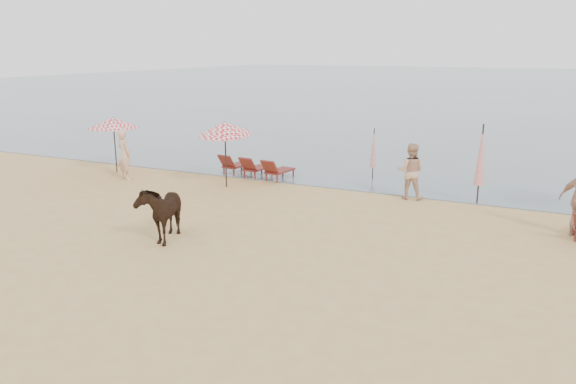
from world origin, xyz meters
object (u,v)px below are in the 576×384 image
object	(u,v)px
umbrella_open_left_a	(113,123)
beachgoer_left	(124,155)
umbrella_open_left_b	(225,128)
umbrella_closed_left	(374,148)
cow	(161,211)
beachgoer_right_a	(411,171)
umbrella_closed_right	(481,155)
lounger_cluster_left	(255,167)

from	to	relation	value
umbrella_open_left_a	beachgoer_left	world-z (taller)	umbrella_open_left_a
umbrella_open_left_b	umbrella_closed_left	xyz separation A→B (m)	(4.40, 3.46, -0.92)
umbrella_open_left_b	cow	bearing A→B (deg)	-80.73
beachgoer_left	umbrella_open_left_b	bearing A→B (deg)	-151.62
beachgoer_right_a	umbrella_open_left_a	bearing A→B (deg)	-1.71
umbrella_closed_right	cow	bearing A→B (deg)	-134.58
lounger_cluster_left	umbrella_open_left_b	xyz separation A→B (m)	(-0.16, -1.88, 1.72)
cow	beachgoer_right_a	size ratio (longest dim) A/B	0.97
lounger_cluster_left	umbrella_closed_left	distance (m)	4.60
umbrella_closed_right	beachgoer_left	bearing A→B (deg)	-170.48
umbrella_closed_left	beachgoer_right_a	world-z (taller)	umbrella_closed_left
umbrella_open_left_b	cow	world-z (taller)	umbrella_open_left_b
umbrella_closed_left	beachgoer_right_a	bearing A→B (deg)	-48.90
beachgoer_left	lounger_cluster_left	bearing A→B (deg)	-129.80
umbrella_closed_left	umbrella_closed_right	xyz separation A→B (m)	(4.08, -1.95, 0.38)
umbrella_closed_left	cow	distance (m)	9.53
cow	umbrella_open_left_b	bearing A→B (deg)	85.25
cow	umbrella_closed_left	bearing A→B (deg)	52.61
umbrella_closed_right	beachgoer_left	size ratio (longest dim) A/B	1.35
umbrella_open_left_a	umbrella_closed_right	distance (m)	13.84
umbrella_closed_left	umbrella_open_left_b	bearing A→B (deg)	-141.78
umbrella_closed_left	beachgoer_right_a	xyz separation A→B (m)	(1.95, -2.24, -0.28)
cow	beachgoer_left	world-z (taller)	beachgoer_left
umbrella_open_left_b	umbrella_closed_left	distance (m)	5.67
umbrella_open_left_b	umbrella_closed_right	world-z (taller)	umbrella_closed_right
lounger_cluster_left	umbrella_closed_left	world-z (taller)	umbrella_closed_left
lounger_cluster_left	umbrella_closed_left	size ratio (longest dim) A/B	1.42
lounger_cluster_left	umbrella_open_left_b	world-z (taller)	umbrella_open_left_b
umbrella_open_left_b	beachgoer_right_a	distance (m)	6.58
beachgoer_right_a	umbrella_open_left_b	bearing A→B (deg)	4.27
umbrella_open_left_b	umbrella_closed_right	bearing A→B (deg)	4.56
beachgoer_right_a	umbrella_closed_left	bearing A→B (deg)	-55.52
umbrella_closed_left	beachgoer_right_a	size ratio (longest dim) A/B	1.06
umbrella_open_left_a	umbrella_open_left_b	world-z (taller)	umbrella_open_left_b
lounger_cluster_left	cow	world-z (taller)	cow
lounger_cluster_left	cow	bearing A→B (deg)	-73.09
umbrella_open_left_a	umbrella_closed_left	xyz separation A→B (m)	(9.69, 3.24, -0.79)
umbrella_open_left_a	beachgoer_left	size ratio (longest dim) A/B	1.16
umbrella_closed_right	beachgoer_right_a	size ratio (longest dim) A/B	1.39
umbrella_open_left_a	beachgoer_right_a	bearing A→B (deg)	20.51
umbrella_closed_right	beachgoer_right_a	xyz separation A→B (m)	(-2.13, -0.29, -0.66)
umbrella_closed_left	beachgoer_left	bearing A→B (deg)	-154.45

